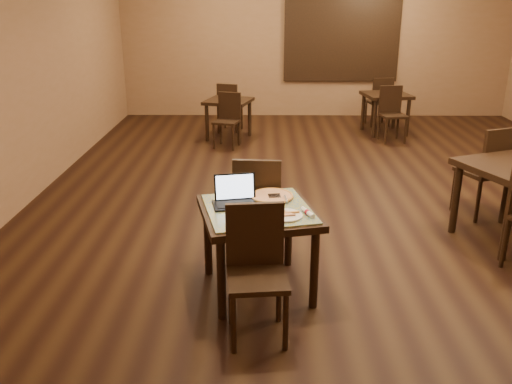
{
  "coord_description": "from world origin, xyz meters",
  "views": [
    {
      "loc": [
        -1.11,
        -6.45,
        2.43
      ],
      "look_at": [
        -1.16,
        -2.13,
        0.85
      ],
      "focal_mm": 38.0,
      "sensor_mm": 36.0,
      "label": 1
    }
  ],
  "objects_px": {
    "chair_main_far": "(258,202)",
    "other_table_a_chair_far": "(380,99)",
    "other_table_b": "(228,106)",
    "other_table_c": "(512,178)",
    "other_table_a_chair_near": "(392,110)",
    "other_table_b_chair_near": "(228,117)",
    "other_table_c_chair_far": "(490,167)",
    "chair_main_near": "(256,264)",
    "tiled_table": "(258,219)",
    "pizza_pan": "(272,198)",
    "other_table_a": "(386,100)",
    "other_table_b_chair_far": "(229,105)",
    "laptop": "(235,196)"
  },
  "relations": [
    {
      "from": "chair_main_near",
      "to": "other_table_b_chair_near",
      "type": "height_order",
      "value": "chair_main_near"
    },
    {
      "from": "other_table_a_chair_near",
      "to": "other_table_a",
      "type": "bearing_deg",
      "value": 79.39
    },
    {
      "from": "tiled_table",
      "to": "pizza_pan",
      "type": "xyz_separation_m",
      "value": [
        0.12,
        0.24,
        0.11
      ]
    },
    {
      "from": "pizza_pan",
      "to": "other_table_a_chair_far",
      "type": "bearing_deg",
      "value": 70.07
    },
    {
      "from": "chair_main_far",
      "to": "other_table_a_chair_far",
      "type": "bearing_deg",
      "value": -107.78
    },
    {
      "from": "chair_main_near",
      "to": "other_table_a_chair_near",
      "type": "relative_size",
      "value": 1.06
    },
    {
      "from": "laptop",
      "to": "other_table_c",
      "type": "height_order",
      "value": "laptop"
    },
    {
      "from": "other_table_b_chair_far",
      "to": "other_table_c",
      "type": "height_order",
      "value": "other_table_b_chair_far"
    },
    {
      "from": "pizza_pan",
      "to": "tiled_table",
      "type": "bearing_deg",
      "value": -116.57
    },
    {
      "from": "chair_main_near",
      "to": "other_table_c",
      "type": "distance_m",
      "value": 3.06
    },
    {
      "from": "laptop",
      "to": "other_table_b_chair_near",
      "type": "bearing_deg",
      "value": 82.57
    },
    {
      "from": "tiled_table",
      "to": "other_table_a_chair_far",
      "type": "xyz_separation_m",
      "value": [
        2.31,
        6.29,
        -0.13
      ]
    },
    {
      "from": "other_table_b_chair_near",
      "to": "other_table_c_chair_far",
      "type": "distance_m",
      "value": 4.41
    },
    {
      "from": "tiled_table",
      "to": "chair_main_far",
      "type": "xyz_separation_m",
      "value": [
        -0.01,
        0.61,
        -0.08
      ]
    },
    {
      "from": "other_table_a",
      "to": "other_table_a_chair_far",
      "type": "relative_size",
      "value": 0.95
    },
    {
      "from": "other_table_c_chair_far",
      "to": "chair_main_far",
      "type": "bearing_deg",
      "value": -0.05
    },
    {
      "from": "other_table_b",
      "to": "other_table_c",
      "type": "relative_size",
      "value": 0.8
    },
    {
      "from": "chair_main_far",
      "to": "pizza_pan",
      "type": "bearing_deg",
      "value": 113.39
    },
    {
      "from": "other_table_b_chair_near",
      "to": "pizza_pan",
      "type": "bearing_deg",
      "value": -65.7
    },
    {
      "from": "chair_main_far",
      "to": "other_table_c_chair_far",
      "type": "relative_size",
      "value": 0.96
    },
    {
      "from": "tiled_table",
      "to": "chair_main_far",
      "type": "bearing_deg",
      "value": 77.31
    },
    {
      "from": "other_table_a",
      "to": "other_table_b_chair_near",
      "type": "xyz_separation_m",
      "value": [
        -2.84,
        -0.97,
        -0.1
      ]
    },
    {
      "from": "tiled_table",
      "to": "other_table_c",
      "type": "relative_size",
      "value": 0.96
    },
    {
      "from": "chair_main_near",
      "to": "pizza_pan",
      "type": "relative_size",
      "value": 3.02
    },
    {
      "from": "other_table_b_chair_near",
      "to": "other_table_a",
      "type": "bearing_deg",
      "value": 34.89
    },
    {
      "from": "tiled_table",
      "to": "other_table_a_chair_far",
      "type": "height_order",
      "value": "other_table_a_chair_far"
    },
    {
      "from": "tiled_table",
      "to": "pizza_pan",
      "type": "height_order",
      "value": "pizza_pan"
    },
    {
      "from": "tiled_table",
      "to": "laptop",
      "type": "bearing_deg",
      "value": 138.67
    },
    {
      "from": "chair_main_near",
      "to": "pizza_pan",
      "type": "height_order",
      "value": "chair_main_near"
    },
    {
      "from": "tiled_table",
      "to": "other_table_a_chair_far",
      "type": "bearing_deg",
      "value": 56.46
    },
    {
      "from": "chair_main_far",
      "to": "tiled_table",
      "type": "bearing_deg",
      "value": 95.1
    },
    {
      "from": "other_table_a_chair_near",
      "to": "other_table_b_chair_near",
      "type": "height_order",
      "value": "other_table_a_chair_near"
    },
    {
      "from": "chair_main_near",
      "to": "other_table_c_chair_far",
      "type": "relative_size",
      "value": 0.94
    },
    {
      "from": "other_table_b",
      "to": "other_table_c",
      "type": "bearing_deg",
      "value": -37.71
    },
    {
      "from": "other_table_c",
      "to": "other_table_c_chair_far",
      "type": "height_order",
      "value": "other_table_c_chair_far"
    },
    {
      "from": "other_table_a_chair_far",
      "to": "other_table_b_chair_far",
      "type": "height_order",
      "value": "other_table_a_chair_far"
    },
    {
      "from": "other_table_a_chair_far",
      "to": "chair_main_near",
      "type": "bearing_deg",
      "value": 62.17
    },
    {
      "from": "chair_main_near",
      "to": "other_table_b_chair_far",
      "type": "xyz_separation_m",
      "value": [
        -0.58,
        6.43,
        -0.06
      ]
    },
    {
      "from": "other_table_c",
      "to": "other_table_c_chair_far",
      "type": "distance_m",
      "value": 0.64
    },
    {
      "from": "chair_main_near",
      "to": "other_table_b_chair_far",
      "type": "relative_size",
      "value": 1.11
    },
    {
      "from": "tiled_table",
      "to": "other_table_c",
      "type": "xyz_separation_m",
      "value": [
        2.56,
        1.04,
        0.03
      ]
    },
    {
      "from": "pizza_pan",
      "to": "other_table_a_chair_far",
      "type": "distance_m",
      "value": 6.44
    },
    {
      "from": "chair_main_near",
      "to": "pizza_pan",
      "type": "bearing_deg",
      "value": 75.45
    },
    {
      "from": "chair_main_near",
      "to": "chair_main_far",
      "type": "distance_m",
      "value": 1.22
    },
    {
      "from": "pizza_pan",
      "to": "other_table_c",
      "type": "distance_m",
      "value": 2.57
    },
    {
      "from": "chair_main_far",
      "to": "other_table_a_chair_near",
      "type": "relative_size",
      "value": 1.09
    },
    {
      "from": "other_table_a",
      "to": "other_table_a_chair_near",
      "type": "relative_size",
      "value": 0.95
    },
    {
      "from": "other_table_b",
      "to": "other_table_c",
      "type": "xyz_separation_m",
      "value": [
        3.12,
        -4.25,
        0.11
      ]
    },
    {
      "from": "other_table_a_chair_far",
      "to": "other_table_a",
      "type": "bearing_deg",
      "value": 79.39
    },
    {
      "from": "tiled_table",
      "to": "other_table_b_chair_far",
      "type": "relative_size",
      "value": 1.23
    }
  ]
}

